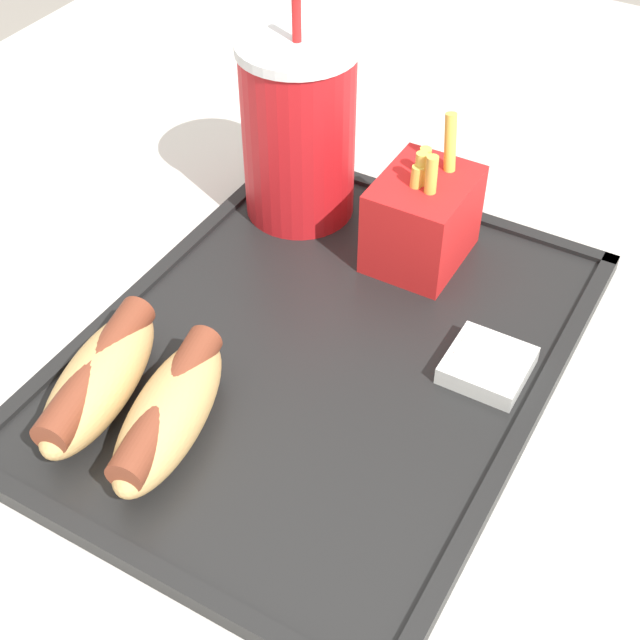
% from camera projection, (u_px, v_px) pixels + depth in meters
% --- Properties ---
extents(dining_table, '(1.46, 1.18, 0.70)m').
position_uv_depth(dining_table, '(332.00, 630.00, 0.87)').
color(dining_table, beige).
rests_on(dining_table, ground_plane).
extents(food_tray, '(0.42, 0.32, 0.01)m').
position_uv_depth(food_tray, '(320.00, 355.00, 0.65)').
color(food_tray, black).
rests_on(food_tray, dining_table).
extents(soda_cup, '(0.10, 0.10, 0.19)m').
position_uv_depth(soda_cup, '(299.00, 130.00, 0.71)').
color(soda_cup, red).
rests_on(soda_cup, food_tray).
extents(hot_dog_far, '(0.14, 0.07, 0.04)m').
position_uv_depth(hot_dog_far, '(99.00, 378.00, 0.59)').
color(hot_dog_far, tan).
rests_on(hot_dog_far, food_tray).
extents(hot_dog_near, '(0.14, 0.07, 0.04)m').
position_uv_depth(hot_dog_near, '(169.00, 412.00, 0.57)').
color(hot_dog_near, tan).
rests_on(hot_dog_near, food_tray).
extents(fries_carton, '(0.09, 0.07, 0.12)m').
position_uv_depth(fries_carton, '(423.00, 218.00, 0.69)').
color(fries_carton, red).
rests_on(fries_carton, food_tray).
extents(sauce_cup_mayo, '(0.06, 0.06, 0.02)m').
position_uv_depth(sauce_cup_mayo, '(488.00, 364.00, 0.62)').
color(sauce_cup_mayo, silver).
rests_on(sauce_cup_mayo, food_tray).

